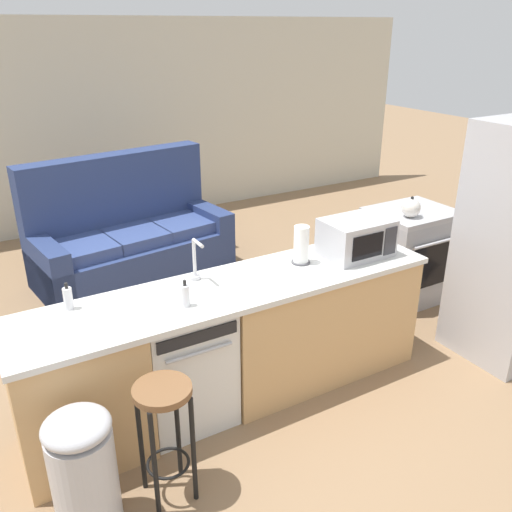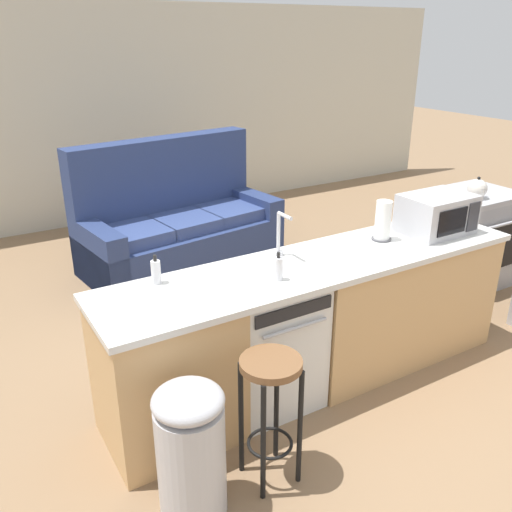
{
  "view_description": "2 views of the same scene",
  "coord_description": "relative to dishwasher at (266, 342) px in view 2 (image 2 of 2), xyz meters",
  "views": [
    {
      "loc": [
        -1.35,
        -2.87,
        2.5
      ],
      "look_at": [
        0.61,
        0.49,
        0.83
      ],
      "focal_mm": 38.0,
      "sensor_mm": 36.0,
      "label": 1
    },
    {
      "loc": [
        -1.84,
        -2.51,
        2.25
      ],
      "look_at": [
        -0.05,
        0.46,
        0.81
      ],
      "focal_mm": 38.0,
      "sensor_mm": 36.0,
      "label": 2
    }
  ],
  "objects": [
    {
      "name": "bar_stool",
      "position": [
        -0.35,
        -0.59,
        0.11
      ],
      "size": [
        0.32,
        0.32,
        0.74
      ],
      "color": "brown",
      "rests_on": "ground_plane"
    },
    {
      "name": "paper_towel_roll",
      "position": [
        1.0,
        0.08,
        0.62
      ],
      "size": [
        0.14,
        0.14,
        0.28
      ],
      "color": "#4C4C51",
      "rests_on": "kitchen_counter"
    },
    {
      "name": "wall_back",
      "position": [
        0.55,
        4.2,
        0.88
      ],
      "size": [
        10.0,
        0.06,
        2.6
      ],
      "color": "beige",
      "rests_on": "ground_plane"
    },
    {
      "name": "ground_plane",
      "position": [
        0.25,
        0.0,
        -0.42
      ],
      "size": [
        24.0,
        24.0,
        0.0
      ],
      "primitive_type": "plane",
      "color": "#896B4C"
    },
    {
      "name": "stove_range",
      "position": [
        2.6,
        0.55,
        0.03
      ],
      "size": [
        0.76,
        0.68,
        0.9
      ],
      "color": "#A8AAB2",
      "rests_on": "ground_plane"
    },
    {
      "name": "microwave",
      "position": [
        1.44,
        -0.0,
        0.62
      ],
      "size": [
        0.5,
        0.37,
        0.28
      ],
      "color": "#B7B7BC",
      "rests_on": "kitchen_counter"
    },
    {
      "name": "kettle",
      "position": [
        2.43,
        0.42,
        0.56
      ],
      "size": [
        0.21,
        0.17,
        0.19
      ],
      "color": "silver",
      "rests_on": "stove_range"
    },
    {
      "name": "dishwasher",
      "position": [
        0.0,
        0.0,
        0.0
      ],
      "size": [
        0.58,
        0.61,
        0.84
      ],
      "color": "silver",
      "rests_on": "ground_plane"
    },
    {
      "name": "sink_faucet",
      "position": [
        0.22,
        0.2,
        0.61
      ],
      "size": [
        0.07,
        0.17,
        0.3
      ],
      "color": "silver",
      "rests_on": "kitchen_counter"
    },
    {
      "name": "dish_soap_bottle",
      "position": [
        -0.62,
        0.22,
        0.55
      ],
      "size": [
        0.06,
        0.06,
        0.18
      ],
      "color": "silver",
      "rests_on": "kitchen_counter"
    },
    {
      "name": "trash_bin",
      "position": [
        -0.8,
        -0.59,
        -0.04
      ],
      "size": [
        0.35,
        0.35,
        0.74
      ],
      "color": "#B7B7BC",
      "rests_on": "ground_plane"
    },
    {
      "name": "kitchen_counter",
      "position": [
        0.49,
        0.0,
        -0.0
      ],
      "size": [
        2.94,
        0.66,
        0.9
      ],
      "color": "tan",
      "rests_on": "ground_plane"
    },
    {
      "name": "soap_bottle",
      "position": [
        0.01,
        -0.1,
        0.55
      ],
      "size": [
        0.06,
        0.06,
        0.18
      ],
      "color": "silver",
      "rests_on": "kitchen_counter"
    },
    {
      "name": "couch",
      "position": [
        0.43,
        2.46,
        -0.03
      ],
      "size": [
        2.1,
        1.16,
        1.27
      ],
      "color": "navy",
      "rests_on": "ground_plane"
    }
  ]
}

